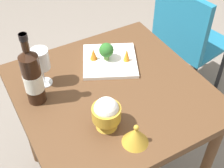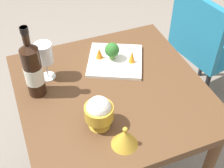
{
  "view_description": "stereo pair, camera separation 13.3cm",
  "coord_description": "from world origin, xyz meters",
  "px_view_note": "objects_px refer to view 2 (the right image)",
  "views": [
    {
      "loc": [
        -0.47,
        -0.84,
        1.67
      ],
      "look_at": [
        0.0,
        0.0,
        0.76
      ],
      "focal_mm": 49.99,
      "sensor_mm": 36.0,
      "label": 1
    },
    {
      "loc": [
        -0.35,
        -0.9,
        1.67
      ],
      "look_at": [
        0.0,
        0.0,
        0.76
      ],
      "focal_mm": 49.99,
      "sensor_mm": 36.0,
      "label": 2
    }
  ],
  "objects_px": {
    "rice_bowl": "(99,112)",
    "broccoli_floret": "(112,50)",
    "carrot_garnish_left": "(99,53)",
    "chair_by_wall": "(202,42)",
    "rice_bowl_lid": "(125,137)",
    "wine_glass": "(44,54)",
    "serving_plate": "(115,61)",
    "wine_bottle": "(33,69)",
    "carrot_garnish_right": "(132,56)"
  },
  "relations": [
    {
      "from": "rice_bowl",
      "to": "carrot_garnish_left",
      "type": "relative_size",
      "value": 2.52
    },
    {
      "from": "wine_bottle",
      "to": "serving_plate",
      "type": "height_order",
      "value": "wine_bottle"
    },
    {
      "from": "rice_bowl",
      "to": "serving_plate",
      "type": "height_order",
      "value": "rice_bowl"
    },
    {
      "from": "carrot_garnish_left",
      "to": "wine_glass",
      "type": "bearing_deg",
      "value": -173.72
    },
    {
      "from": "rice_bowl",
      "to": "broccoli_floret",
      "type": "relative_size",
      "value": 1.65
    },
    {
      "from": "carrot_garnish_left",
      "to": "wine_bottle",
      "type": "bearing_deg",
      "value": -160.85
    },
    {
      "from": "carrot_garnish_right",
      "to": "chair_by_wall",
      "type": "bearing_deg",
      "value": 23.37
    },
    {
      "from": "serving_plate",
      "to": "carrot_garnish_left",
      "type": "bearing_deg",
      "value": 148.39
    },
    {
      "from": "chair_by_wall",
      "to": "wine_glass",
      "type": "distance_m",
      "value": 1.07
    },
    {
      "from": "broccoli_floret",
      "to": "carrot_garnish_left",
      "type": "bearing_deg",
      "value": 151.26
    },
    {
      "from": "wine_glass",
      "to": "carrot_garnish_right",
      "type": "bearing_deg",
      "value": -8.37
    },
    {
      "from": "chair_by_wall",
      "to": "carrot_garnish_right",
      "type": "relative_size",
      "value": 13.2
    },
    {
      "from": "broccoli_floret",
      "to": "carrot_garnish_right",
      "type": "relative_size",
      "value": 1.33
    },
    {
      "from": "rice_bowl",
      "to": "carrot_garnish_right",
      "type": "height_order",
      "value": "rice_bowl"
    },
    {
      "from": "wine_bottle",
      "to": "wine_glass",
      "type": "distance_m",
      "value": 0.1
    },
    {
      "from": "broccoli_floret",
      "to": "carrot_garnish_left",
      "type": "height_order",
      "value": "broccoli_floret"
    },
    {
      "from": "rice_bowl",
      "to": "carrot_garnish_left",
      "type": "height_order",
      "value": "rice_bowl"
    },
    {
      "from": "serving_plate",
      "to": "carrot_garnish_right",
      "type": "distance_m",
      "value": 0.09
    },
    {
      "from": "wine_glass",
      "to": "carrot_garnish_left",
      "type": "distance_m",
      "value": 0.27
    },
    {
      "from": "rice_bowl",
      "to": "carrot_garnish_right",
      "type": "xyz_separation_m",
      "value": [
        0.26,
        0.29,
        -0.03
      ]
    },
    {
      "from": "rice_bowl",
      "to": "carrot_garnish_right",
      "type": "relative_size",
      "value": 2.2
    },
    {
      "from": "serving_plate",
      "to": "carrot_garnish_right",
      "type": "relative_size",
      "value": 5.18
    },
    {
      "from": "wine_glass",
      "to": "serving_plate",
      "type": "distance_m",
      "value": 0.34
    },
    {
      "from": "chair_by_wall",
      "to": "broccoli_floret",
      "type": "xyz_separation_m",
      "value": [
        -0.69,
        -0.21,
        0.27
      ]
    },
    {
      "from": "rice_bowl",
      "to": "carrot_garnish_left",
      "type": "bearing_deg",
      "value": 70.41
    },
    {
      "from": "wine_bottle",
      "to": "carrot_garnish_right",
      "type": "bearing_deg",
      "value": 3.26
    },
    {
      "from": "wine_bottle",
      "to": "carrot_garnish_right",
      "type": "relative_size",
      "value": 5.08
    },
    {
      "from": "rice_bowl",
      "to": "broccoli_floret",
      "type": "bearing_deg",
      "value": 61.63
    },
    {
      "from": "serving_plate",
      "to": "broccoli_floret",
      "type": "xyz_separation_m",
      "value": [
        -0.01,
        0.01,
        0.06
      ]
    },
    {
      "from": "serving_plate",
      "to": "broccoli_floret",
      "type": "height_order",
      "value": "broccoli_floret"
    },
    {
      "from": "rice_bowl",
      "to": "broccoli_floret",
      "type": "xyz_separation_m",
      "value": [
        0.19,
        0.35,
        -0.01
      ]
    },
    {
      "from": "wine_glass",
      "to": "broccoli_floret",
      "type": "height_order",
      "value": "wine_glass"
    },
    {
      "from": "wine_glass",
      "to": "rice_bowl",
      "type": "xyz_separation_m",
      "value": [
        0.12,
        -0.35,
        -0.05
      ]
    },
    {
      "from": "wine_glass",
      "to": "serving_plate",
      "type": "height_order",
      "value": "wine_glass"
    },
    {
      "from": "chair_by_wall",
      "to": "serving_plate",
      "type": "distance_m",
      "value": 0.74
    },
    {
      "from": "wine_glass",
      "to": "carrot_garnish_left",
      "type": "height_order",
      "value": "wine_glass"
    },
    {
      "from": "carrot_garnish_left",
      "to": "rice_bowl_lid",
      "type": "bearing_deg",
      "value": -98.97
    },
    {
      "from": "chair_by_wall",
      "to": "broccoli_floret",
      "type": "bearing_deg",
      "value": -83.37
    },
    {
      "from": "chair_by_wall",
      "to": "wine_glass",
      "type": "bearing_deg",
      "value": -88.48
    },
    {
      "from": "serving_plate",
      "to": "chair_by_wall",
      "type": "bearing_deg",
      "value": 17.93
    },
    {
      "from": "chair_by_wall",
      "to": "rice_bowl_lid",
      "type": "height_order",
      "value": "chair_by_wall"
    },
    {
      "from": "rice_bowl_lid",
      "to": "broccoli_floret",
      "type": "distance_m",
      "value": 0.48
    },
    {
      "from": "broccoli_floret",
      "to": "wine_bottle",
      "type": "bearing_deg",
      "value": -167.65
    },
    {
      "from": "broccoli_floret",
      "to": "chair_by_wall",
      "type": "bearing_deg",
      "value": 16.82
    },
    {
      "from": "wine_bottle",
      "to": "rice_bowl_lid",
      "type": "height_order",
      "value": "wine_bottle"
    },
    {
      "from": "carrot_garnish_left",
      "to": "serving_plate",
      "type": "bearing_deg",
      "value": -31.61
    },
    {
      "from": "broccoli_floret",
      "to": "carrot_garnish_right",
      "type": "xyz_separation_m",
      "value": [
        0.08,
        -0.06,
        -0.02
      ]
    },
    {
      "from": "wine_bottle",
      "to": "serving_plate",
      "type": "xyz_separation_m",
      "value": [
        0.38,
        0.07,
        -0.12
      ]
    },
    {
      "from": "chair_by_wall",
      "to": "rice_bowl_lid",
      "type": "xyz_separation_m",
      "value": [
        -0.82,
        -0.67,
        0.24
      ]
    },
    {
      "from": "wine_glass",
      "to": "carrot_garnish_right",
      "type": "height_order",
      "value": "wine_glass"
    }
  ]
}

